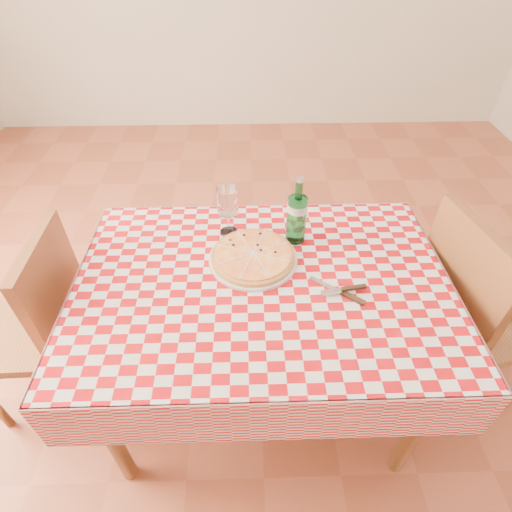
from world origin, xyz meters
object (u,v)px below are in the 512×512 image
Objects in this scene: chair_far at (42,319)px; water_bottle at (297,210)px; pizza_plate at (253,256)px; dining_table at (262,299)px; chair_near at (471,307)px; wine_glass at (228,212)px.

water_bottle reaches higher than chair_far.
pizza_plate is 0.23m from water_bottle.
chair_near is (0.82, 0.04, -0.11)m from dining_table.
chair_far is 1.08m from water_bottle.
water_bottle is (-0.69, 0.18, 0.35)m from chair_near.
water_bottle is (0.16, 0.11, 0.12)m from pizza_plate.
pizza_plate is (0.84, 0.05, 0.27)m from chair_far.
chair_near is at bearing 2.49° from dining_table.
pizza_plate is at bearing 105.40° from dining_table.
pizza_plate is (-0.85, 0.07, 0.23)m from chair_near.
chair_near is 1.02m from wine_glass.
chair_far is at bearing 168.26° from chair_near.
wine_glass is (-0.12, 0.27, 0.20)m from dining_table.
pizza_plate is 1.19× the size of water_bottle.
wine_glass reaches higher than chair_far.
dining_table is 3.71× the size of pizza_plate.
chair_near is 3.50× the size of water_bottle.
dining_table is 0.88m from chair_far.
chair_far is 2.75× the size of pizza_plate.
wine_glass is (-0.95, 0.23, 0.31)m from chair_near.
chair_far is (-0.87, 0.06, -0.15)m from dining_table.
water_bottle is at bearing -10.92° from wine_glass.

